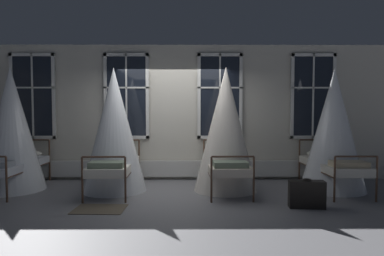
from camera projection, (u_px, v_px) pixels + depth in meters
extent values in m
plane|color=slate|center=(170.00, 192.00, 6.46)|extent=(20.55, 20.55, 0.00)
cube|color=beige|center=(174.00, 112.00, 7.68)|extent=(11.27, 0.10, 3.05)
cube|color=black|center=(33.00, 96.00, 7.54)|extent=(1.01, 0.02, 1.92)
cube|color=silver|center=(34.00, 137.00, 7.58)|extent=(1.01, 0.06, 0.07)
cube|color=silver|center=(32.00, 55.00, 7.49)|extent=(1.01, 0.06, 0.07)
cube|color=silver|center=(12.00, 96.00, 7.53)|extent=(0.07, 0.06, 1.92)
cube|color=silver|center=(54.00, 96.00, 7.54)|extent=(0.07, 0.06, 1.92)
cube|color=silver|center=(33.00, 96.00, 7.54)|extent=(0.04, 0.06, 1.92)
cube|color=silver|center=(33.00, 88.00, 7.53)|extent=(1.01, 0.06, 0.04)
cube|color=black|center=(126.00, 96.00, 7.55)|extent=(1.01, 0.02, 1.92)
cube|color=silver|center=(127.00, 137.00, 7.59)|extent=(1.01, 0.06, 0.07)
cube|color=silver|center=(126.00, 55.00, 7.50)|extent=(1.01, 0.06, 0.07)
cube|color=silver|center=(106.00, 96.00, 7.55)|extent=(0.07, 0.06, 1.92)
cube|color=silver|center=(147.00, 96.00, 7.55)|extent=(0.07, 0.06, 1.92)
cube|color=silver|center=(126.00, 96.00, 7.55)|extent=(0.04, 0.06, 1.92)
cube|color=silver|center=(126.00, 88.00, 7.54)|extent=(1.01, 0.06, 0.04)
cube|color=black|center=(220.00, 96.00, 7.56)|extent=(1.01, 0.02, 1.92)
cube|color=silver|center=(220.00, 137.00, 7.61)|extent=(1.01, 0.06, 0.07)
cube|color=silver|center=(220.00, 55.00, 7.52)|extent=(1.01, 0.06, 0.07)
cube|color=silver|center=(199.00, 96.00, 7.56)|extent=(0.07, 0.06, 1.92)
cube|color=silver|center=(241.00, 96.00, 7.56)|extent=(0.07, 0.06, 1.92)
cube|color=silver|center=(220.00, 96.00, 7.56)|extent=(0.04, 0.06, 1.92)
cube|color=silver|center=(220.00, 88.00, 7.55)|extent=(1.01, 0.06, 0.04)
cube|color=black|center=(313.00, 96.00, 7.57)|extent=(1.01, 0.02, 1.92)
cube|color=silver|center=(312.00, 137.00, 7.62)|extent=(1.01, 0.06, 0.07)
cube|color=silver|center=(314.00, 55.00, 7.53)|extent=(1.01, 0.06, 0.07)
cube|color=silver|center=(292.00, 96.00, 7.57)|extent=(0.07, 0.06, 1.92)
cube|color=silver|center=(334.00, 96.00, 7.58)|extent=(0.07, 0.06, 1.92)
cube|color=silver|center=(313.00, 96.00, 7.57)|extent=(0.04, 0.06, 1.92)
cube|color=silver|center=(313.00, 88.00, 7.56)|extent=(1.01, 0.06, 0.04)
cube|color=silver|center=(173.00, 169.00, 7.62)|extent=(6.92, 0.10, 0.36)
cylinder|color=#4C3323|center=(17.00, 160.00, 7.50)|extent=(0.04, 0.04, 0.91)
cylinder|color=#4C3323|center=(50.00, 160.00, 7.51)|extent=(0.04, 0.04, 0.91)
cylinder|color=#4C3323|center=(7.00, 180.00, 5.70)|extent=(0.04, 0.04, 0.78)
cylinder|color=#4C3323|center=(31.00, 169.00, 6.60)|extent=(0.06, 1.82, 0.03)
cylinder|color=#4C3323|center=(33.00, 140.00, 7.48)|extent=(0.72, 0.04, 0.03)
cube|color=silver|center=(12.00, 165.00, 6.59)|extent=(0.77, 1.86, 0.15)
ellipsoid|color=silver|center=(28.00, 154.00, 7.26)|extent=(0.57, 0.41, 0.14)
cone|color=white|center=(11.00, 129.00, 6.56)|extent=(1.24, 1.24, 2.42)
cylinder|color=#4C3323|center=(107.00, 161.00, 7.46)|extent=(0.04, 0.04, 0.91)
cylinder|color=#4C3323|center=(139.00, 160.00, 7.48)|extent=(0.04, 0.04, 0.91)
cylinder|color=#4C3323|center=(82.00, 180.00, 5.65)|extent=(0.04, 0.04, 0.78)
cylinder|color=#4C3323|center=(125.00, 180.00, 5.67)|extent=(0.04, 0.04, 0.78)
cylinder|color=#4C3323|center=(96.00, 170.00, 6.55)|extent=(0.08, 1.82, 0.03)
cylinder|color=#4C3323|center=(133.00, 169.00, 6.58)|extent=(0.08, 1.82, 0.03)
cylinder|color=#4C3323|center=(123.00, 140.00, 7.45)|extent=(0.72, 0.05, 0.03)
cylinder|color=#4C3323|center=(104.00, 157.00, 5.64)|extent=(0.72, 0.05, 0.03)
cube|color=silver|center=(115.00, 166.00, 6.56)|extent=(0.79, 1.86, 0.15)
ellipsoid|color=silver|center=(121.00, 154.00, 7.22)|extent=(0.57, 0.41, 0.14)
cube|color=slate|center=(107.00, 165.00, 5.90)|extent=(0.61, 0.37, 0.10)
cone|color=white|center=(114.00, 129.00, 6.53)|extent=(1.24, 1.24, 2.40)
cylinder|color=#4C3323|center=(204.00, 160.00, 7.50)|extent=(0.04, 0.04, 0.91)
cylinder|color=#4C3323|center=(236.00, 160.00, 7.52)|extent=(0.04, 0.04, 0.91)
cylinder|color=#4C3323|center=(211.00, 180.00, 5.68)|extent=(0.04, 0.04, 0.78)
cylinder|color=#4C3323|center=(254.00, 179.00, 5.70)|extent=(0.04, 0.04, 0.78)
cylinder|color=#4C3323|center=(207.00, 169.00, 6.59)|extent=(0.09, 1.82, 0.03)
cylinder|color=#4C3323|center=(244.00, 169.00, 6.61)|extent=(0.09, 1.82, 0.03)
cylinder|color=#4C3323|center=(220.00, 140.00, 7.49)|extent=(0.72, 0.05, 0.03)
cylinder|color=#4C3323|center=(233.00, 157.00, 5.67)|extent=(0.72, 0.05, 0.03)
cube|color=beige|center=(225.00, 165.00, 6.60)|extent=(0.80, 1.86, 0.15)
ellipsoid|color=silver|center=(221.00, 154.00, 7.26)|extent=(0.57, 0.42, 0.14)
cube|color=slate|center=(230.00, 164.00, 5.94)|extent=(0.61, 0.38, 0.10)
cone|color=silver|center=(226.00, 129.00, 6.56)|extent=(1.24, 1.24, 2.42)
cylinder|color=#4C3323|center=(299.00, 160.00, 7.53)|extent=(0.04, 0.04, 0.91)
cylinder|color=#4C3323|center=(331.00, 160.00, 7.53)|extent=(0.04, 0.04, 0.91)
cylinder|color=#4C3323|center=(335.00, 179.00, 5.71)|extent=(0.04, 0.04, 0.78)
cylinder|color=#4C3323|center=(377.00, 179.00, 5.72)|extent=(0.04, 0.04, 0.78)
cylinder|color=#4C3323|center=(315.00, 169.00, 6.62)|extent=(0.04, 1.82, 0.03)
cylinder|color=#4C3323|center=(351.00, 169.00, 6.62)|extent=(0.04, 1.82, 0.03)
cylinder|color=#4C3323|center=(316.00, 140.00, 7.51)|extent=(0.72, 0.03, 0.03)
cylinder|color=#4C3323|center=(356.00, 156.00, 5.69)|extent=(0.72, 0.03, 0.03)
cube|color=silver|center=(333.00, 165.00, 6.62)|extent=(0.75, 1.85, 0.15)
ellipsoid|color=silver|center=(320.00, 154.00, 7.28)|extent=(0.56, 0.40, 0.14)
cube|color=tan|center=(349.00, 164.00, 5.96)|extent=(0.60, 0.36, 0.10)
cone|color=white|center=(334.00, 129.00, 6.58)|extent=(1.24, 1.24, 2.39)
cube|color=brown|center=(100.00, 209.00, 5.30)|extent=(0.82, 0.59, 0.01)
cube|color=black|center=(307.00, 194.00, 5.38)|extent=(0.58, 0.26, 0.44)
cube|color=tan|center=(305.00, 193.00, 5.48)|extent=(0.50, 0.06, 0.03)
torus|color=black|center=(307.00, 180.00, 5.37)|extent=(0.16, 0.16, 0.02)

